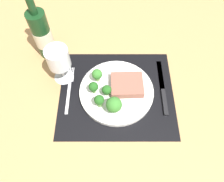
# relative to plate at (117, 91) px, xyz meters

# --- Properties ---
(ground_plane) EXTENTS (1.40, 1.10, 0.03)m
(ground_plane) POSITION_rel_plate_xyz_m (0.00, 0.00, -0.03)
(ground_plane) COLOR tan
(placemat) EXTENTS (0.40, 0.35, 0.00)m
(placemat) POSITION_rel_plate_xyz_m (0.00, 0.00, -0.01)
(placemat) COLOR black
(placemat) RESTS_ON ground_plane
(plate) EXTENTS (0.26, 0.26, 0.02)m
(plate) POSITION_rel_plate_xyz_m (0.00, 0.00, 0.00)
(plate) COLOR white
(plate) RESTS_ON placemat
(steak) EXTENTS (0.11, 0.10, 0.03)m
(steak) POSITION_rel_plate_xyz_m (0.04, 0.01, 0.02)
(steak) COLOR #8C5647
(steak) RESTS_ON plate
(broccoli_near_steak) EXTENTS (0.03, 0.03, 0.05)m
(broccoli_near_steak) POSITION_rel_plate_xyz_m (-0.03, -0.02, 0.04)
(broccoli_near_steak) COLOR #6B994C
(broccoli_near_steak) RESTS_ON plate
(broccoli_near_fork) EXTENTS (0.04, 0.04, 0.05)m
(broccoli_near_fork) POSITION_rel_plate_xyz_m (-0.07, 0.04, 0.04)
(broccoli_near_fork) COLOR #6B994C
(broccoli_near_fork) RESTS_ON plate
(broccoli_center) EXTENTS (0.05, 0.05, 0.06)m
(broccoli_center) POSITION_rel_plate_xyz_m (-0.01, -0.08, 0.05)
(broccoli_center) COLOR #6B994C
(broccoli_center) RESTS_ON plate
(broccoli_back_left) EXTENTS (0.03, 0.03, 0.05)m
(broccoli_back_left) POSITION_rel_plate_xyz_m (-0.08, -0.01, 0.04)
(broccoli_back_left) COLOR #5B8942
(broccoli_back_left) RESTS_ON plate
(broccoli_front_edge) EXTENTS (0.03, 0.03, 0.05)m
(broccoli_front_edge) POSITION_rel_plate_xyz_m (-0.06, -0.06, 0.04)
(broccoli_front_edge) COLOR #5B8942
(broccoli_front_edge) RESTS_ON plate
(fork) EXTENTS (0.02, 0.19, 0.01)m
(fork) POSITION_rel_plate_xyz_m (-0.17, 0.01, -0.01)
(fork) COLOR silver
(fork) RESTS_ON placemat
(knife) EXTENTS (0.02, 0.23, 0.01)m
(knife) POSITION_rel_plate_xyz_m (0.16, 0.01, -0.00)
(knife) COLOR black
(knife) RESTS_ON placemat
(wine_bottle) EXTENTS (0.07, 0.07, 0.30)m
(wine_bottle) POSITION_rel_plate_xyz_m (-0.27, 0.18, 0.09)
(wine_bottle) COLOR #143819
(wine_bottle) RESTS_ON ground_plane
(wine_glass) EXTENTS (0.08, 0.08, 0.15)m
(wine_glass) POSITION_rel_plate_xyz_m (-0.19, 0.07, 0.09)
(wine_glass) COLOR silver
(wine_glass) RESTS_ON ground_plane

